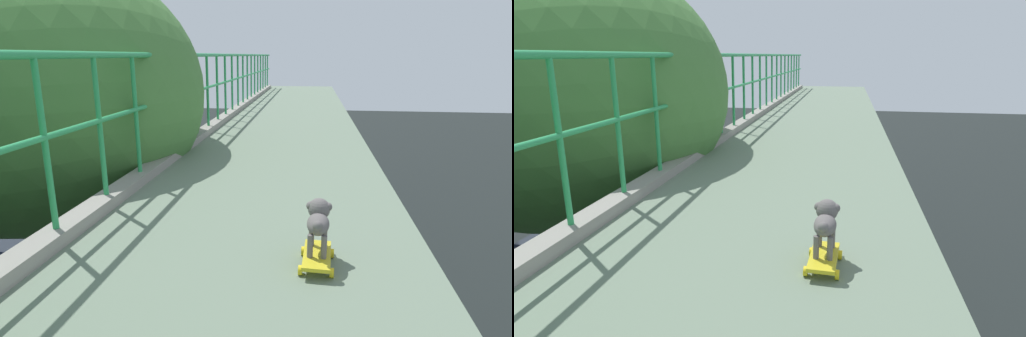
# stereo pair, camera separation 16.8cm
# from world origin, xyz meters

# --- Properties ---
(car_black_fifth) EXTENTS (1.79, 3.84, 1.32)m
(car_black_fifth) POSITION_xyz_m (-5.10, 8.35, 0.65)
(car_black_fifth) COLOR black
(car_black_fifth) RESTS_ON ground
(car_blue_sixth) EXTENTS (1.98, 4.00, 1.33)m
(car_blue_sixth) POSITION_xyz_m (-8.43, 12.18, 0.64)
(car_blue_sixth) COLOR navy
(car_blue_sixth) RESTS_ON ground
(car_grey_seventh) EXTENTS (1.87, 4.22, 1.49)m
(car_grey_seventh) POSITION_xyz_m (-4.78, 14.57, 0.73)
(car_grey_seventh) COLOR slate
(car_grey_seventh) RESTS_ON ground
(city_bus) EXTENTS (2.67, 11.07, 3.26)m
(city_bus) POSITION_xyz_m (-8.61, 24.64, 1.85)
(city_bus) COLOR white
(city_bus) RESTS_ON ground
(roadside_tree_mid) EXTENTS (4.55, 4.55, 8.89)m
(roadside_tree_mid) POSITION_xyz_m (-2.22, 5.48, 6.94)
(roadside_tree_mid) COLOR #4F312D
(roadside_tree_mid) RESTS_ON ground
(toy_skateboard) EXTENTS (0.23, 0.41, 0.08)m
(toy_skateboard) POSITION_xyz_m (1.58, 2.52, 6.28)
(toy_skateboard) COLOR gold
(toy_skateboard) RESTS_ON overpass_deck
(small_dog) EXTENTS (0.17, 0.35, 0.32)m
(small_dog) POSITION_xyz_m (1.58, 2.59, 6.50)
(small_dog) COLOR #625C5B
(small_dog) RESTS_ON toy_skateboard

